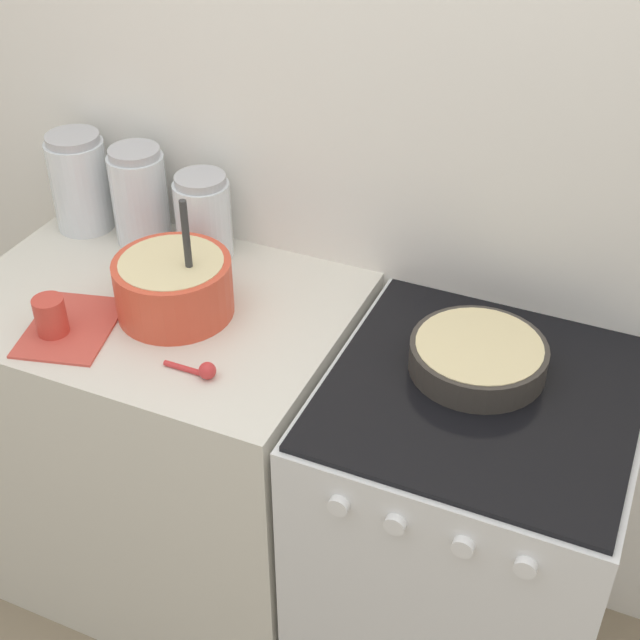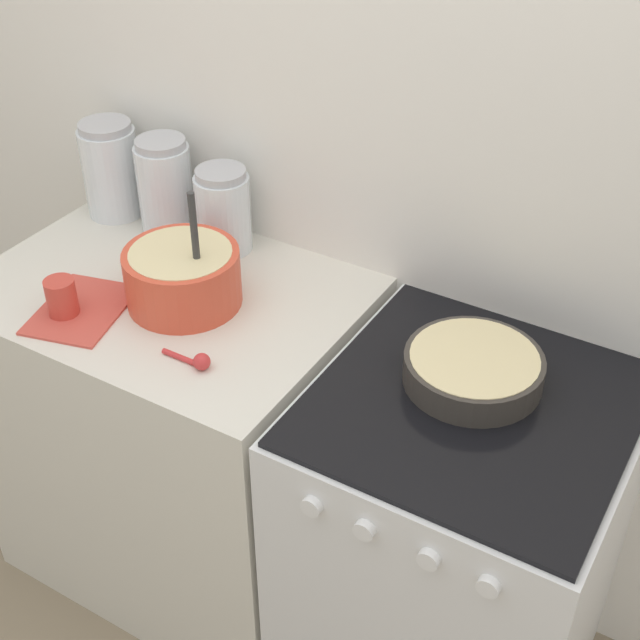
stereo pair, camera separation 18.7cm
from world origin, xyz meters
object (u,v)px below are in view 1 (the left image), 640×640
at_px(mixing_bowl, 173,284).
at_px(tin_can, 51,317).
at_px(storage_jar_left, 81,188).
at_px(baking_pan, 478,356).
at_px(stove, 462,541).
at_px(storage_jar_right, 204,222).
at_px(storage_jar_middle, 141,202).

bearing_deg(mixing_bowl, tin_can, -138.02).
bearing_deg(storage_jar_left, baking_pan, -8.82).
xyz_separation_m(stove, baking_pan, (-0.03, 0.06, 0.49)).
relative_size(mixing_bowl, storage_jar_right, 1.36).
relative_size(storage_jar_middle, storage_jar_right, 1.17).
bearing_deg(storage_jar_left, stove, -11.56).
xyz_separation_m(baking_pan, storage_jar_middle, (-0.90, 0.17, 0.07)).
relative_size(baking_pan, storage_jar_left, 1.11).
bearing_deg(tin_can, storage_jar_middle, 95.09).
relative_size(mixing_bowl, storage_jar_left, 1.15).
distance_m(baking_pan, storage_jar_left, 1.09).
xyz_separation_m(baking_pan, storage_jar_right, (-0.72, 0.17, 0.06)).
bearing_deg(mixing_bowl, stove, 0.95).
bearing_deg(storage_jar_middle, storage_jar_right, 0.00).
bearing_deg(stove, tin_can, -168.05).
distance_m(stove, baking_pan, 0.49).
xyz_separation_m(mixing_bowl, storage_jar_right, (-0.06, 0.24, 0.02)).
distance_m(storage_jar_middle, storage_jar_right, 0.18).
bearing_deg(tin_can, storage_jar_left, 117.07).
height_order(stove, storage_jar_right, storage_jar_right).
relative_size(storage_jar_left, storage_jar_middle, 1.02).
height_order(mixing_bowl, storage_jar_middle, mixing_bowl).
height_order(storage_jar_middle, storage_jar_right, storage_jar_middle).
xyz_separation_m(mixing_bowl, baking_pan, (0.67, 0.07, -0.04)).
bearing_deg(storage_jar_left, storage_jar_middle, -0.00).
height_order(mixing_bowl, baking_pan, mixing_bowl).
xyz_separation_m(stove, storage_jar_middle, (-0.93, 0.23, 0.56)).
bearing_deg(stove, storage_jar_middle, 166.34).
relative_size(stove, storage_jar_left, 3.61).
bearing_deg(stove, storage_jar_left, 168.44).
relative_size(baking_pan, tin_can, 3.09).
xyz_separation_m(mixing_bowl, tin_can, (-0.20, -0.18, -0.03)).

